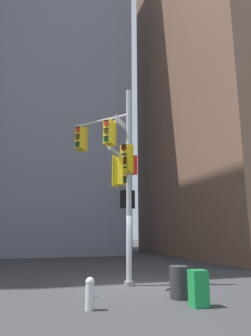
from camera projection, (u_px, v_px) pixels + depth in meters
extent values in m
plane|color=#38383A|center=(129.00, 286.00, 10.81)|extent=(120.00, 120.00, 0.00)
cube|color=brown|center=(248.00, 69.00, 28.88)|extent=(16.71, 16.71, 34.62)
cube|color=slate|center=(48.00, 93.00, 32.13)|extent=(14.23, 14.23, 33.05)
cylinder|color=#B2B2B5|center=(129.00, 182.00, 11.60)|extent=(0.20, 0.20, 7.65)
cylinder|color=gray|center=(129.00, 283.00, 10.83)|extent=(0.36, 0.36, 0.16)
cylinder|color=#B2B2B5|center=(101.00, 121.00, 12.89)|extent=(1.91, 2.18, 0.11)
cylinder|color=#B2B2B5|center=(120.00, 155.00, 10.87)|extent=(1.28, 1.62, 0.11)
cube|color=yellow|center=(111.00, 134.00, 12.71)|extent=(0.34, 0.38, 1.14)
cube|color=yellow|center=(109.00, 133.00, 12.55)|extent=(0.48, 0.48, 1.00)
cylinder|color=red|center=(106.00, 123.00, 12.46)|extent=(0.18, 0.19, 0.20)
cube|color=black|center=(106.00, 121.00, 12.48)|extent=(0.20, 0.21, 0.02)
cylinder|color=#3C2C06|center=(106.00, 131.00, 12.39)|extent=(0.18, 0.19, 0.20)
cube|color=black|center=(106.00, 129.00, 12.41)|extent=(0.20, 0.21, 0.02)
cylinder|color=#06311C|center=(106.00, 139.00, 12.31)|extent=(0.18, 0.19, 0.20)
cube|color=black|center=(106.00, 137.00, 12.33)|extent=(0.20, 0.21, 0.02)
cube|color=gold|center=(83.00, 140.00, 13.49)|extent=(0.34, 0.38, 1.14)
cube|color=gold|center=(80.00, 138.00, 13.34)|extent=(0.48, 0.48, 1.00)
cylinder|color=red|center=(78.00, 130.00, 13.24)|extent=(0.18, 0.19, 0.20)
cube|color=black|center=(78.00, 127.00, 13.26)|extent=(0.20, 0.21, 0.02)
cylinder|color=#3C2C06|center=(77.00, 137.00, 13.17)|extent=(0.18, 0.19, 0.20)
cube|color=black|center=(77.00, 135.00, 13.19)|extent=(0.20, 0.21, 0.02)
cylinder|color=#06311C|center=(77.00, 145.00, 13.10)|extent=(0.18, 0.19, 0.20)
cube|color=black|center=(77.00, 142.00, 13.12)|extent=(0.20, 0.21, 0.02)
cube|color=yellow|center=(115.00, 171.00, 10.81)|extent=(0.32, 0.40, 1.14)
cube|color=yellow|center=(120.00, 171.00, 10.75)|extent=(0.48, 0.48, 1.00)
cylinder|color=#360605|center=(125.00, 161.00, 10.76)|extent=(0.17, 0.20, 0.20)
cube|color=black|center=(125.00, 158.00, 10.78)|extent=(0.19, 0.22, 0.02)
cylinder|color=yellow|center=(125.00, 171.00, 10.68)|extent=(0.17, 0.20, 0.20)
cube|color=black|center=(125.00, 167.00, 10.71)|extent=(0.19, 0.22, 0.02)
cylinder|color=#06311C|center=(125.00, 180.00, 10.61)|extent=(0.17, 0.20, 0.20)
cube|color=black|center=(125.00, 177.00, 10.63)|extent=(0.19, 0.22, 0.02)
cube|color=yellow|center=(128.00, 159.00, 11.69)|extent=(0.38, 0.34, 1.14)
cube|color=yellow|center=(126.00, 158.00, 11.52)|extent=(0.48, 0.48, 1.00)
cylinder|color=#360605|center=(124.00, 148.00, 11.41)|extent=(0.19, 0.18, 0.20)
cube|color=black|center=(124.00, 145.00, 11.43)|extent=(0.21, 0.20, 0.02)
cylinder|color=#3C2C06|center=(124.00, 157.00, 11.34)|extent=(0.19, 0.18, 0.20)
cube|color=black|center=(124.00, 154.00, 11.36)|extent=(0.21, 0.20, 0.02)
cylinder|color=#19C672|center=(124.00, 166.00, 11.26)|extent=(0.19, 0.18, 0.20)
cube|color=black|center=(124.00, 163.00, 11.28)|extent=(0.21, 0.20, 0.02)
cube|color=white|center=(121.00, 122.00, 12.23)|extent=(0.71, 0.94, 0.28)
cube|color=#19479E|center=(121.00, 122.00, 12.23)|extent=(0.68, 0.90, 0.24)
cube|color=red|center=(129.00, 165.00, 11.96)|extent=(0.59, 0.28, 0.80)
cube|color=white|center=(129.00, 165.00, 11.96)|extent=(0.55, 0.26, 0.76)
cube|color=black|center=(127.00, 199.00, 11.68)|extent=(0.60, 0.06, 0.72)
cube|color=white|center=(127.00, 199.00, 11.68)|extent=(0.56, 0.05, 0.68)
cylinder|color=silver|center=(90.00, 297.00, 7.51)|extent=(0.22, 0.22, 0.62)
sphere|color=silver|center=(90.00, 282.00, 7.59)|extent=(0.23, 0.23, 0.23)
cylinder|color=silver|center=(96.00, 295.00, 7.57)|extent=(0.10, 0.09, 0.09)
cube|color=#198C3F|center=(199.00, 288.00, 7.87)|extent=(0.44, 0.36, 0.92)
cube|color=black|center=(206.00, 280.00, 7.98)|extent=(0.01, 0.29, 0.33)
cylinder|color=#2D2D2D|center=(179.00, 282.00, 8.82)|extent=(0.56, 0.56, 0.92)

